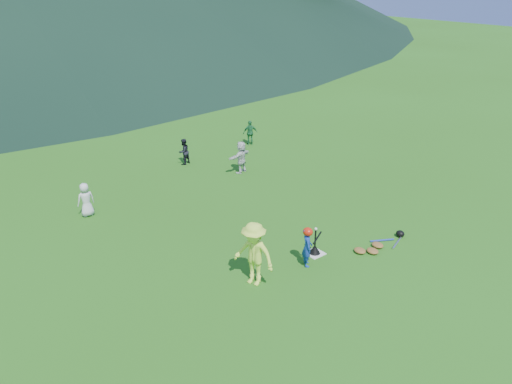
# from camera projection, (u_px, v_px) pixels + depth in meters

# --- Properties ---
(ground) EXTENTS (120.00, 120.00, 0.00)m
(ground) POSITION_uv_depth(u_px,v_px,m) (314.00, 254.00, 13.15)
(ground) COLOR #265E15
(ground) RESTS_ON ground
(home_plate) EXTENTS (0.45, 0.45, 0.02)m
(home_plate) POSITION_uv_depth(u_px,v_px,m) (314.00, 253.00, 13.15)
(home_plate) COLOR silver
(home_plate) RESTS_ON ground
(baseball) EXTENTS (0.08, 0.08, 0.08)m
(baseball) POSITION_uv_depth(u_px,v_px,m) (316.00, 229.00, 12.85)
(baseball) COLOR white
(baseball) RESTS_ON batting_tee
(batter_child) EXTENTS (0.42, 0.45, 1.03)m
(batter_child) POSITION_uv_depth(u_px,v_px,m) (307.00, 247.00, 12.44)
(batter_child) COLOR #163698
(batter_child) RESTS_ON ground
(adult_coach) EXTENTS (0.92, 1.18, 1.60)m
(adult_coach) POSITION_uv_depth(u_px,v_px,m) (254.00, 254.00, 11.60)
(adult_coach) COLOR #CCF648
(adult_coach) RESTS_ON ground
(fielder_a) EXTENTS (0.52, 0.34, 1.05)m
(fielder_a) POSITION_uv_depth(u_px,v_px,m) (86.00, 200.00, 14.97)
(fielder_a) COLOR silver
(fielder_a) RESTS_ON ground
(fielder_b) EXTENTS (0.57, 0.50, 1.01)m
(fielder_b) POSITION_uv_depth(u_px,v_px,m) (184.00, 152.00, 18.97)
(fielder_b) COLOR black
(fielder_b) RESTS_ON ground
(fielder_c) EXTENTS (0.66, 0.49, 1.05)m
(fielder_c) POSITION_uv_depth(u_px,v_px,m) (250.00, 133.00, 21.10)
(fielder_c) COLOR #216E3B
(fielder_c) RESTS_ON ground
(fielder_d) EXTENTS (1.15, 0.64, 1.18)m
(fielder_d) POSITION_uv_depth(u_px,v_px,m) (241.00, 157.00, 18.18)
(fielder_d) COLOR silver
(fielder_d) RESTS_ON ground
(batting_tee) EXTENTS (0.30, 0.30, 0.68)m
(batting_tee) POSITION_uv_depth(u_px,v_px,m) (315.00, 249.00, 13.10)
(batting_tee) COLOR black
(batting_tee) RESTS_ON home_plate
(batter_gear) EXTENTS (0.70, 0.34, 0.40)m
(batter_gear) POSITION_uv_depth(u_px,v_px,m) (309.00, 232.00, 12.28)
(batter_gear) COLOR red
(batter_gear) RESTS_ON ground
(equipment_pile) EXTENTS (1.80, 0.69, 0.19)m
(equipment_pile) POSITION_uv_depth(u_px,v_px,m) (378.00, 245.00, 13.42)
(equipment_pile) COLOR olive
(equipment_pile) RESTS_ON ground
(outfield_fence) EXTENTS (70.07, 0.08, 1.33)m
(outfield_fence) POSITION_uv_depth(u_px,v_px,m) (18.00, 71.00, 32.95)
(outfield_fence) COLOR gray
(outfield_fence) RESTS_ON ground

